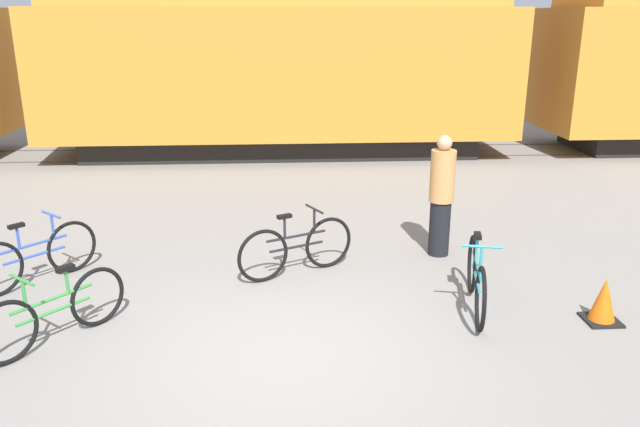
{
  "coord_description": "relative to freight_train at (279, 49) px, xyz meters",
  "views": [
    {
      "loc": [
        0.01,
        -5.9,
        3.46
      ],
      "look_at": [
        0.47,
        1.49,
        1.1
      ],
      "focal_mm": 35.0,
      "sensor_mm": 36.0,
      "label": 1
    }
  ],
  "objects": [
    {
      "name": "ground_plane",
      "position": [
        0.0,
        -10.25,
        -2.66
      ],
      "size": [
        80.0,
        80.0,
        0.0
      ],
      "primitive_type": "plane",
      "color": "gray"
    },
    {
      "name": "freight_train",
      "position": [
        0.0,
        0.0,
        0.0
      ],
      "size": [
        37.43,
        3.08,
        5.12
      ],
      "color": "black",
      "rests_on": "ground_plane"
    },
    {
      "name": "rail_near",
      "position": [
        0.0,
        -0.72,
        -2.65
      ],
      "size": [
        49.43,
        0.07,
        0.01
      ],
      "primitive_type": "cube",
      "color": "#4C4238",
      "rests_on": "ground_plane"
    },
    {
      "name": "rail_far",
      "position": [
        0.0,
        0.72,
        -2.65
      ],
      "size": [
        49.43,
        0.07,
        0.01
      ],
      "primitive_type": "cube",
      "color": "#4C4238",
      "rests_on": "ground_plane"
    },
    {
      "name": "bicycle_black",
      "position": [
        0.19,
        -8.08,
        -2.26
      ],
      "size": [
        1.61,
        0.84,
        0.93
      ],
      "color": "black",
      "rests_on": "ground_plane"
    },
    {
      "name": "bicycle_green",
      "position": [
        -2.5,
        -9.84,
        -2.28
      ],
      "size": [
        1.19,
        1.39,
        0.87
      ],
      "color": "black",
      "rests_on": "ground_plane"
    },
    {
      "name": "bicycle_blue",
      "position": [
        -3.3,
        -8.18,
        -2.27
      ],
      "size": [
        1.25,
        1.37,
        0.92
      ],
      "color": "black",
      "rests_on": "ground_plane"
    },
    {
      "name": "bicycle_teal",
      "position": [
        2.35,
        -9.3,
        -2.26
      ],
      "size": [
        0.5,
        1.79,
        0.94
      ],
      "color": "black",
      "rests_on": "ground_plane"
    },
    {
      "name": "person_in_tan",
      "position": [
        2.35,
        -7.45,
        -1.74
      ],
      "size": [
        0.36,
        0.36,
        1.82
      ],
      "rotation": [
        0.0,
        0.0,
        6.26
      ],
      "color": "black",
      "rests_on": "ground_plane"
    },
    {
      "name": "traffic_cone",
      "position": [
        3.75,
        -9.72,
        -2.4
      ],
      "size": [
        0.4,
        0.4,
        0.55
      ],
      "color": "black",
      "rests_on": "ground_plane"
    }
  ]
}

